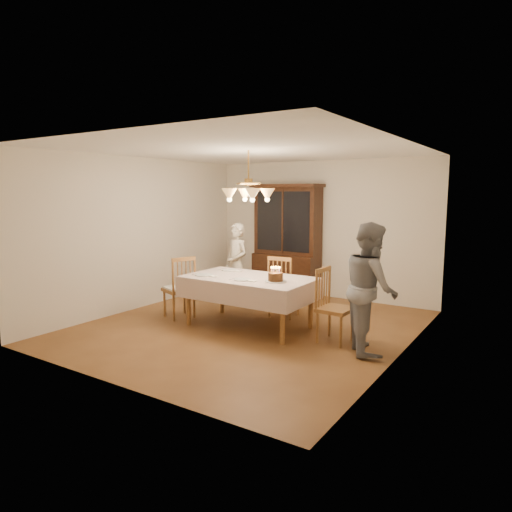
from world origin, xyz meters
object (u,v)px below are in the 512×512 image
Objects in this scene: dining_table at (249,282)px; birthday_cake at (276,277)px; china_hutch at (287,242)px; elderly_woman at (236,264)px; chair_far_side at (284,290)px.

dining_table is 6.33× the size of birthday_cake.
dining_table is 2.36m from china_hutch.
dining_table is 1.41m from elderly_woman.
china_hutch reaches higher than chair_far_side.
elderly_woman is (-0.35, -1.22, -0.31)m from china_hutch.
chair_far_side is at bearing -62.52° from china_hutch.
dining_table is 0.54m from birthday_cake.
chair_far_side is (0.16, 0.78, -0.24)m from dining_table.
elderly_woman is at bearing 132.82° from dining_table.
chair_far_side is 0.68× the size of elderly_woman.
chair_far_side is (0.77, -1.47, -0.60)m from china_hutch.
chair_far_side is 3.33× the size of birthday_cake.
elderly_woman is 4.88× the size of birthday_cake.
dining_table is at bearing 169.94° from birthday_cake.
dining_table is 1.90× the size of chair_far_side.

